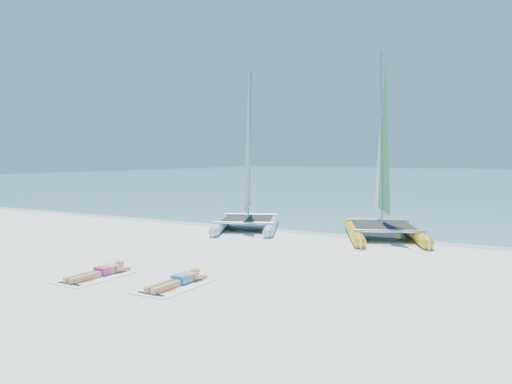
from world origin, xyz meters
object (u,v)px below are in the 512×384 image
towel_b (174,286)px  sunbather_b (179,280)px  catamaran_blue (248,179)px  sunbather_a (101,271)px  towel_a (95,277)px  catamaran_yellow (382,175)px

towel_b → sunbather_b: size_ratio=1.07×
catamaran_blue → sunbather_b: catamaran_blue is taller
sunbather_b → sunbather_a: bearing=-173.1°
sunbather_a → towel_b: bearing=1.8°
towel_a → towel_b: size_ratio=1.00×
catamaran_yellow → sunbather_b: 9.80m
catamaran_yellow → towel_b: (-2.00, -9.56, -2.21)m
catamaran_blue → towel_a: catamaran_blue is taller
catamaran_yellow → towel_a: bearing=-136.2°
sunbather_a → sunbather_b: 2.18m
towel_a → catamaran_blue: bearing=96.2°
catamaran_yellow → sunbather_a: 10.70m
sunbather_a → sunbather_b: size_ratio=1.00×
catamaran_blue → catamaran_yellow: catamaran_yellow is taller
catamaran_yellow → catamaran_blue: bearing=167.2°
towel_b → sunbather_a: bearing=-178.2°
catamaran_blue → catamaran_yellow: 5.23m
sunbather_a → sunbather_b: (2.17, 0.26, 0.00)m
catamaran_blue → catamaran_yellow: size_ratio=0.95×
sunbather_a → towel_b: (2.17, 0.07, -0.11)m
sunbather_a → catamaran_blue: bearing=96.4°
towel_a → towel_b: same height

